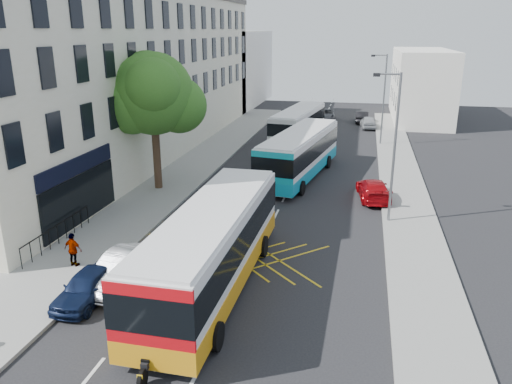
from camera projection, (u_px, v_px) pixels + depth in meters
The scene contains 21 objects.
ground at pixel (218, 330), 17.75m from camera, with size 120.00×120.00×0.00m, color black.
pavement_left at pixel (159, 188), 33.36m from camera, with size 5.00×70.00×0.15m, color gray.
pavement_right at pixel (407, 205), 30.17m from camera, with size 3.00×70.00×0.15m, color gray.
terrace_main at pixel (136, 73), 41.21m from camera, with size 8.30×45.00×13.50m.
terrace_far at pixel (231, 68), 70.11m from camera, with size 8.00×20.00×10.00m, color silver.
building_right at pixel (421, 85), 58.93m from camera, with size 6.00×18.00×8.00m, color silver.
street_tree at pixel (153, 95), 31.41m from camera, with size 6.30×5.70×8.80m.
lamp_near at pixel (393, 141), 26.24m from camera, with size 1.45×0.15×8.00m.
lamp_far at pixel (383, 95), 44.83m from camera, with size 1.45×0.15×8.00m.
railings at pixel (58, 233), 24.39m from camera, with size 0.08×5.60×1.14m, color black, non-canonical shape.
bus_near at pixel (213, 247), 20.22m from camera, with size 3.20×12.29×3.45m.
bus_mid at pixel (300, 153), 35.66m from camera, with size 4.63×12.13×3.33m.
bus_far at pixel (298, 125), 47.15m from camera, with size 4.03×11.35×3.12m.
motorbike at pixel (150, 348), 15.27m from camera, with size 0.65×2.15×1.91m.
parked_car_blue at pixel (87, 286), 19.53m from camera, with size 1.47×3.65×1.24m, color #0D1836.
parked_car_silver at pixel (121, 269), 20.75m from camera, with size 1.46×4.19×1.38m, color #B9BCC2.
red_hatchback at pixel (373, 189), 31.30m from camera, with size 1.80×4.42×1.28m, color #9D060C.
distant_car_grey at pixel (326, 114), 59.13m from camera, with size 2.01×4.36×1.21m, color #414249.
distant_car_silver at pixel (368, 122), 53.91m from camera, with size 1.57×3.90×1.33m, color #9DA0A4.
distant_car_dark at pixel (362, 117), 57.39m from camera, with size 1.38×3.96×1.30m, color black.
pedestrian_far at pixel (73, 250), 22.05m from camera, with size 0.91×0.38×1.56m, color gray.
Camera 1 is at (4.53, -14.72, 10.20)m, focal length 35.00 mm.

